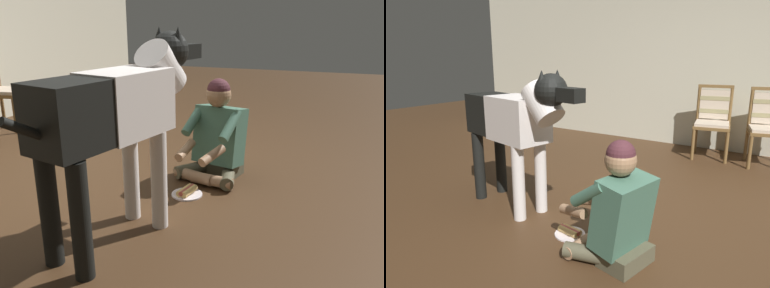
# 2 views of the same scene
# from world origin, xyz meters

# --- Properties ---
(ground_plane) EXTENTS (15.97, 15.97, 0.00)m
(ground_plane) POSITION_xyz_m (0.00, 0.00, 0.00)
(ground_plane) COLOR #402A18
(person_sitting_on_floor) EXTENTS (0.69, 0.57, 0.85)m
(person_sitting_on_floor) POSITION_xyz_m (0.13, -0.45, 0.35)
(person_sitting_on_floor) COLOR brown
(person_sitting_on_floor) RESTS_ON ground
(large_dog) EXTENTS (1.54, 0.51, 1.26)m
(large_dog) POSITION_xyz_m (-1.00, -0.21, 0.81)
(large_dog) COLOR silver
(large_dog) RESTS_ON ground
(hot_dog_on_plate) EXTENTS (0.24, 0.24, 0.06)m
(hot_dog_on_plate) POSITION_xyz_m (-0.32, -0.36, 0.03)
(hot_dog_on_plate) COLOR silver
(hot_dog_on_plate) RESTS_ON ground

